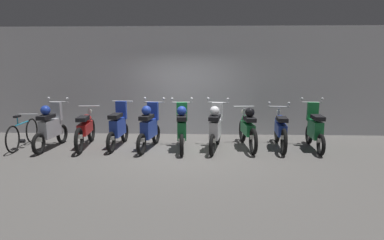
# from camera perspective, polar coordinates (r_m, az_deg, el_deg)

# --- Properties ---
(ground_plane) EXTENTS (80.00, 80.00, 0.00)m
(ground_plane) POSITION_cam_1_polar(r_m,az_deg,el_deg) (8.33, -1.80, -5.37)
(ground_plane) COLOR #565451
(back_wall) EXTENTS (16.00, 0.30, 3.26)m
(back_wall) POSITION_cam_1_polar(r_m,az_deg,el_deg) (10.16, -1.03, 6.74)
(back_wall) COLOR #ADADB2
(back_wall) RESTS_ON ground
(motorbike_slot_0) EXTENTS (0.59, 1.68, 1.29)m
(motorbike_slot_0) POSITION_cam_1_polar(r_m,az_deg,el_deg) (9.19, -23.29, -1.09)
(motorbike_slot_0) COLOR black
(motorbike_slot_0) RESTS_ON ground
(motorbike_slot_1) EXTENTS (0.56, 1.95, 1.03)m
(motorbike_slot_1) POSITION_cam_1_polar(r_m,az_deg,el_deg) (9.03, -17.99, -1.45)
(motorbike_slot_1) COLOR black
(motorbike_slot_1) RESTS_ON ground
(motorbike_slot_2) EXTENTS (0.56, 1.68, 1.18)m
(motorbike_slot_2) POSITION_cam_1_polar(r_m,az_deg,el_deg) (8.83, -12.66, -1.22)
(motorbike_slot_2) COLOR black
(motorbike_slot_2) RESTS_ON ground
(motorbike_slot_3) EXTENTS (0.58, 1.67, 1.29)m
(motorbike_slot_3) POSITION_cam_1_polar(r_m,az_deg,el_deg) (8.47, -7.43, -1.23)
(motorbike_slot_3) COLOR black
(motorbike_slot_3) RESTS_ON ground
(motorbike_slot_4) EXTENTS (0.59, 1.68, 1.29)m
(motorbike_slot_4) POSITION_cam_1_polar(r_m,az_deg,el_deg) (8.34, -1.77, -1.33)
(motorbike_slot_4) COLOR black
(motorbike_slot_4) RESTS_ON ground
(motorbike_slot_5) EXTENTS (0.58, 1.67, 1.29)m
(motorbike_slot_5) POSITION_cam_1_polar(r_m,az_deg,el_deg) (8.35, 4.08, -1.34)
(motorbike_slot_5) COLOR black
(motorbike_slot_5) RESTS_ON ground
(motorbike_slot_6) EXTENTS (0.56, 1.95, 1.08)m
(motorbike_slot_6) POSITION_cam_1_polar(r_m,az_deg,el_deg) (8.63, 9.62, -1.37)
(motorbike_slot_6) COLOR black
(motorbike_slot_6) RESTS_ON ground
(motorbike_slot_7) EXTENTS (0.59, 1.95, 1.15)m
(motorbike_slot_7) POSITION_cam_1_polar(r_m,az_deg,el_deg) (8.80, 15.09, -1.57)
(motorbike_slot_7) COLOR black
(motorbike_slot_7) RESTS_ON ground
(motorbike_slot_8) EXTENTS (0.59, 1.68, 1.29)m
(motorbike_slot_8) POSITION_cam_1_polar(r_m,az_deg,el_deg) (8.94, 20.52, -1.46)
(motorbike_slot_8) COLOR black
(motorbike_slot_8) RESTS_ON ground
(bicycle) EXTENTS (0.50, 1.73, 0.89)m
(bicycle) POSITION_cam_1_polar(r_m,az_deg,el_deg) (9.64, -27.29, -2.16)
(bicycle) COLOR black
(bicycle) RESTS_ON ground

